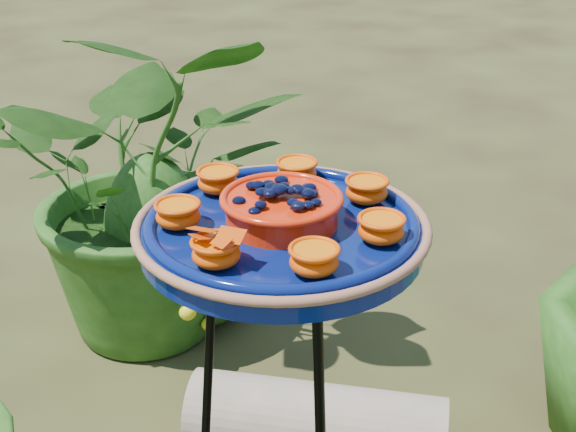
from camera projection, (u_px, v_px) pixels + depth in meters
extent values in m
torus|color=black|center=(282.00, 252.00, 1.15)|extent=(0.26, 0.26, 0.01)
cylinder|color=black|center=(321.00, 416.00, 1.43)|extent=(0.02, 0.08, 0.79)
cylinder|color=#071452|center=(282.00, 235.00, 1.14)|extent=(0.46, 0.46, 0.04)
torus|color=#A66B4B|center=(282.00, 225.00, 1.13)|extent=(0.42, 0.42, 0.01)
torus|color=#071452|center=(282.00, 222.00, 1.13)|extent=(0.39, 0.39, 0.02)
cylinder|color=red|center=(282.00, 211.00, 1.12)|extent=(0.18, 0.18, 0.04)
torus|color=red|center=(282.00, 198.00, 1.12)|extent=(0.17, 0.17, 0.01)
ellipsoid|color=black|center=(282.00, 195.00, 1.11)|extent=(0.14, 0.14, 0.03)
ellipsoid|color=#ED6502|center=(381.00, 231.00, 1.08)|extent=(0.06, 0.06, 0.03)
cylinder|color=orange|center=(382.00, 221.00, 1.07)|extent=(0.06, 0.06, 0.01)
ellipsoid|color=#ED6502|center=(367.00, 192.00, 1.19)|extent=(0.06, 0.06, 0.03)
cylinder|color=orange|center=(367.00, 183.00, 1.18)|extent=(0.06, 0.06, 0.01)
ellipsoid|color=#ED6502|center=(297.00, 173.00, 1.25)|extent=(0.06, 0.06, 0.03)
cylinder|color=orange|center=(297.00, 164.00, 1.25)|extent=(0.06, 0.06, 0.01)
ellipsoid|color=#ED6502|center=(218.00, 183.00, 1.22)|extent=(0.06, 0.06, 0.03)
cylinder|color=orange|center=(218.00, 173.00, 1.22)|extent=(0.06, 0.06, 0.01)
ellipsoid|color=#ED6502|center=(178.00, 217.00, 1.12)|extent=(0.06, 0.06, 0.03)
cylinder|color=orange|center=(177.00, 206.00, 1.11)|extent=(0.06, 0.06, 0.01)
ellipsoid|color=#ED6502|center=(216.00, 254.00, 1.02)|extent=(0.06, 0.06, 0.03)
cylinder|color=orange|center=(216.00, 244.00, 1.01)|extent=(0.06, 0.06, 0.01)
ellipsoid|color=#ED6502|center=(314.00, 262.00, 1.00)|extent=(0.06, 0.06, 0.03)
cylinder|color=orange|center=(314.00, 251.00, 0.99)|extent=(0.06, 0.06, 0.01)
cylinder|color=black|center=(215.00, 237.00, 1.01)|extent=(0.01, 0.03, 0.00)
cube|color=#F34904|center=(203.00, 229.00, 1.02)|extent=(0.04, 0.03, 0.01)
cube|color=#F34904|center=(231.00, 235.00, 1.00)|extent=(0.04, 0.03, 0.01)
cylinder|color=tan|center=(316.00, 425.00, 1.85)|extent=(0.62, 0.32, 0.20)
imported|color=#1D4512|center=(150.00, 179.00, 2.19)|extent=(1.05, 0.99, 0.94)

